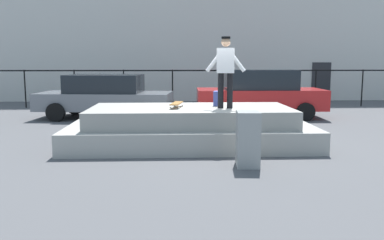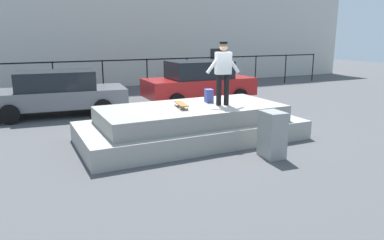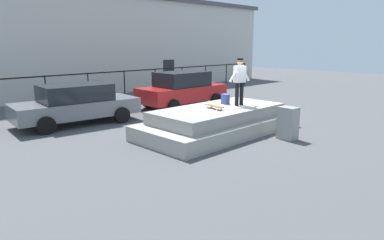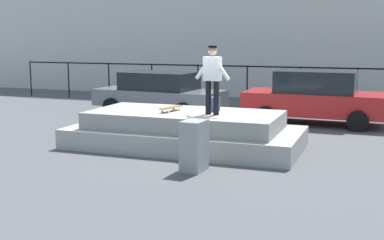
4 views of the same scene
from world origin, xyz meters
name	(u,v)px [view 4 (image 4 of 4)]	position (x,y,z in m)	size (l,w,h in m)	color
ground_plane	(211,146)	(0.00, 0.00, 0.00)	(60.00, 60.00, 0.00)	#4C4C4F
concrete_ledge	(185,131)	(-0.62, -0.30, 0.42)	(5.95, 2.83, 0.93)	#9E9B93
skateboarder	(212,75)	(0.21, -0.55, 1.91)	(0.96, 0.31, 1.69)	black
skateboard	(171,107)	(-0.96, -0.39, 1.03)	(0.34, 0.85, 0.12)	brown
backpack	(214,104)	(0.08, 0.00, 1.12)	(0.28, 0.20, 0.37)	#3F4C99
car_grey_sedan_near	(159,93)	(-3.52, 4.64, 0.82)	(4.92, 2.53, 1.58)	slate
car_red_sedan_mid	(315,97)	(2.12, 4.56, 0.89)	(4.62, 2.28, 1.76)	#B21E1E
utility_box	(194,146)	(0.42, -2.45, 0.54)	(0.44, 0.60, 1.09)	gray
fence_row	(273,78)	(0.00, 8.16, 1.20)	(24.06, 0.06, 1.68)	black
warehouse_building	(298,31)	(0.00, 14.41, 3.17)	(34.19, 7.31, 6.32)	beige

